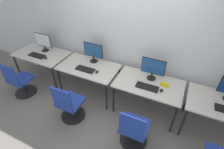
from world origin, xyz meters
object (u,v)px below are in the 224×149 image
Objects in this scene: keyboard_far_left at (37,55)px; monitor_right at (153,68)px; mouse_left at (97,72)px; mouse_right at (161,90)px; mouse_far_left at (46,58)px; office_chair_left at (69,105)px; keyboard_right at (147,87)px; office_chair_right at (134,131)px; office_chair_far_left at (20,82)px; keyboard_left at (85,69)px; monitor_left at (93,52)px; monitor_far_left at (43,41)px.

monitor_right is (2.63, 0.30, 0.23)m from keyboard_far_left.
monitor_right is at bearing 6.49° from keyboard_far_left.
mouse_right is at bearing -0.25° from mouse_left.
monitor_right reaches higher than keyboard_far_left.
office_chair_left is (1.10, -0.69, -0.38)m from mouse_far_left.
keyboard_right is 0.47× the size of office_chair_right.
monitor_right reaches higher than mouse_left.
keyboard_far_left is at bearing -179.23° from mouse_left.
office_chair_far_left reaches higher than mouse_left.
office_chair_left is 2.11× the size of keyboard_right.
mouse_left is at bearing 20.83° from office_chair_far_left.
mouse_far_left is 0.22× the size of keyboard_left.
mouse_far_left is 1.31m from mouse_left.
monitor_right is (2.36, 0.31, 0.23)m from mouse_far_left.
mouse_left is at bearing -51.76° from monitor_left.
office_chair_far_left is at bearing -94.55° from keyboard_far_left.
keyboard_left is 1.00× the size of keyboard_right.
monitor_right is 4.98× the size of mouse_right.
office_chair_far_left is 2.89m from monitor_right.
monitor_right is (1.32, -0.06, 0.00)m from monitor_left.
office_chair_right reaches higher than mouse_far_left.
keyboard_far_left is 1.58m from office_chair_left.
mouse_far_left and mouse_left have the same top height.
keyboard_right is (1.32, 0.00, 0.00)m from keyboard_left.
monitor_far_left is 2.90m from office_chair_right.
mouse_far_left is 0.77m from office_chair_far_left.
monitor_right is at bearing 90.00° from keyboard_right.
mouse_left is (0.27, 0.02, 0.01)m from keyboard_left.
keyboard_far_left is 0.47× the size of office_chair_right.
mouse_left is (1.58, -0.26, -0.23)m from monitor_far_left.
keyboard_far_left is 1.00× the size of keyboard_left.
monitor_far_left is at bearing 144.27° from office_chair_left.
keyboard_left is at bearing -179.58° from mouse_right.
monitor_far_left is at bearing 133.05° from mouse_far_left.
office_chair_right is at bearing -28.11° from keyboard_left.
monitor_left is at bearing 165.00° from keyboard_right.
monitor_far_left is 0.52× the size of office_chair_right.
office_chair_left is (1.37, -0.70, -0.38)m from keyboard_far_left.
office_chair_left is 1.72m from monitor_right.
mouse_far_left is at bearing -179.62° from keyboard_right.
mouse_left is 1.30m from mouse_right.
mouse_far_left is at bearing -160.59° from monitor_left.
monitor_far_left is 1.00× the size of monitor_right.
keyboard_far_left is at bearing 178.25° from mouse_far_left.
monitor_far_left is at bearing -176.58° from monitor_left.
office_chair_left is at bearing -154.76° from mouse_right.
office_chair_right reaches higher than keyboard_left.
monitor_left is at bearing 141.36° from office_chair_right.
mouse_left and mouse_right have the same top height.
keyboard_left is at bearing 23.86° from office_chair_far_left.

